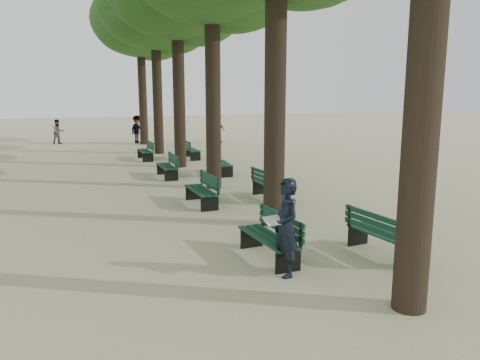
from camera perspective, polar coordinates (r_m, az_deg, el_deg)
name	(u,v)px	position (r m, az deg, el deg)	size (l,w,h in m)	color
ground	(267,275)	(8.72, 3.30, -11.47)	(120.00, 120.00, 0.00)	beige
tree_central_4	(155,7)	(26.20, -10.36, 20.05)	(6.00, 6.00, 9.95)	#33261C
tree_central_5	(140,21)	(31.06, -12.11, 18.47)	(6.00, 6.00, 9.95)	#33261C
bench_left_0	(269,246)	(9.41, 3.50, -8.02)	(0.68, 1.83, 0.92)	black
bench_left_1	(201,196)	(13.85, -4.75, -1.96)	(0.61, 1.81, 0.92)	black
bench_left_2	(167,171)	(18.51, -8.88, 1.13)	(0.58, 1.80, 0.92)	black
bench_left_3	(145,154)	(23.61, -11.49, 3.07)	(0.58, 1.80, 0.92)	black
bench_right_0	(384,243)	(10.01, 17.12, -7.34)	(0.74, 1.85, 0.92)	black
bench_right_1	(271,190)	(14.62, 3.82, -1.28)	(0.67, 1.83, 0.92)	black
bench_right_2	(222,168)	(19.07, -2.20, 1.53)	(0.74, 1.85, 0.92)	black
bench_right_3	(192,153)	(23.70, -5.92, 3.26)	(0.59, 1.81, 0.92)	black
man_with_map	(286,227)	(8.46, 5.60, -5.76)	(0.61, 0.72, 1.80)	black
pedestrian_b	(137,129)	(31.54, -12.40, 6.05)	(1.18, 0.36, 1.82)	#262628
pedestrian_a	(58,132)	(32.50, -21.29, 5.50)	(0.77, 0.32, 1.59)	#262628
pedestrian_c	(219,130)	(31.46, -2.61, 6.05)	(0.93, 0.32, 1.58)	#262628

